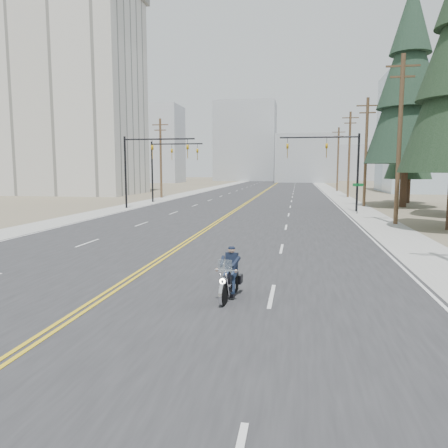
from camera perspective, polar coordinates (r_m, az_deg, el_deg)
ground_plane at (r=11.21m, az=-22.40°, el=-13.35°), size 400.00×400.00×0.00m
road at (r=79.15m, az=5.45°, el=4.36°), size 20.00×200.00×0.01m
sidewalk_left at (r=80.80m, az=-2.73°, el=4.44°), size 3.00×200.00×0.01m
sidewalk_right at (r=79.16m, az=13.81°, el=4.19°), size 3.00×200.00×0.01m
traffic_mast_left at (r=43.43m, az=-10.30°, el=8.51°), size 7.10×0.26×7.00m
traffic_mast_right at (r=41.00m, az=14.31°, el=8.49°), size 7.10×0.26×7.00m
traffic_mast_far at (r=51.12m, az=-7.58°, el=8.27°), size 6.10×0.26×7.00m
street_sign at (r=39.24m, az=17.07°, el=3.89°), size 0.90×0.06×2.62m
utility_pole_b at (r=32.64m, az=21.95°, el=10.44°), size 2.20×0.30×11.50m
utility_pole_c at (r=47.38m, az=18.05°, el=9.12°), size 2.20×0.30×11.00m
utility_pole_d at (r=62.26m, az=16.04°, el=8.87°), size 2.20×0.30×11.50m
utility_pole_e at (r=79.17m, az=14.66°, el=8.31°), size 2.20×0.30×11.00m
utility_pole_left at (r=59.72m, az=-8.26°, el=8.67°), size 2.20×0.30×10.50m
apartment_block at (r=73.07m, az=-18.73°, el=15.59°), size 18.00×14.00×30.00m
haze_bldg_a at (r=130.57m, az=-8.73°, el=10.23°), size 14.00×12.00×22.00m
haze_bldg_b at (r=133.91m, az=10.68°, el=8.39°), size 18.00×14.00×14.00m
haze_bldg_c at (r=123.81m, az=25.99°, el=8.84°), size 16.00×12.00×18.00m
haze_bldg_d at (r=150.19m, az=2.85°, el=10.65°), size 20.00×15.00×26.00m
haze_bldg_e at (r=160.04m, az=16.66°, el=7.64°), size 14.00×14.00×12.00m
haze_bldg_f at (r=149.67m, az=-12.41°, el=8.59°), size 12.00×12.00×16.00m
motorcyclist at (r=12.98m, az=0.71°, el=-6.45°), size 1.02×2.04×1.54m
conifer_tall at (r=48.73m, az=23.01°, el=17.07°), size 7.94×7.94×22.06m
conifer_far at (r=54.18m, az=23.12°, el=10.87°), size 5.12×5.12×13.71m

